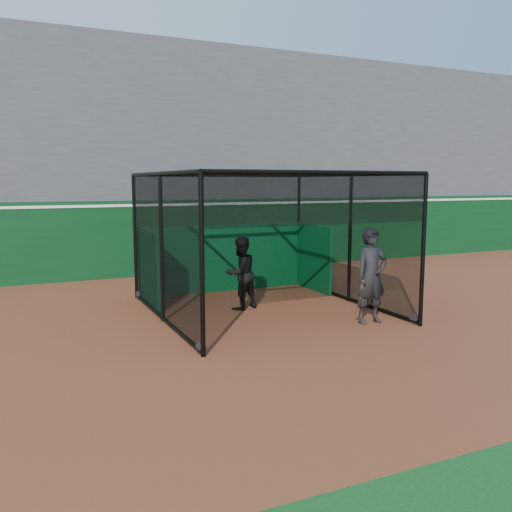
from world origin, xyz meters
name	(u,v)px	position (x,y,z in m)	size (l,w,h in m)	color
ground	(273,340)	(0.00, 0.00, 0.00)	(120.00, 120.00, 0.00)	brown
outfield_wall	(161,236)	(0.00, 8.50, 1.29)	(50.00, 0.50, 2.50)	#0A3716
grandstand	(134,146)	(0.00, 12.27, 4.48)	(50.00, 7.85, 8.95)	#4C4C4F
batting_cage	(263,243)	(0.89, 2.35, 1.64)	(5.06, 5.54, 3.29)	black
batter	(241,273)	(0.45, 2.71, 0.89)	(0.87, 0.68, 1.79)	black
on_deck_player	(371,276)	(2.56, 0.30, 1.05)	(0.78, 0.51, 2.11)	black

